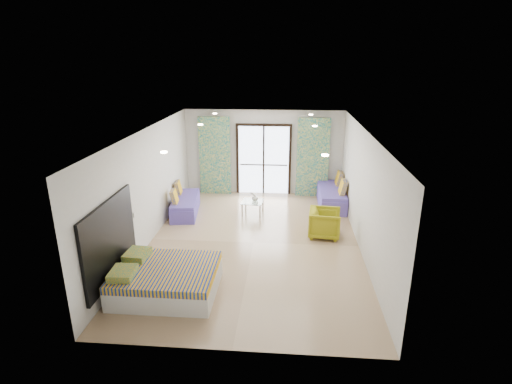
# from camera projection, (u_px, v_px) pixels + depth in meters

# --- Properties ---
(floor) EXTENTS (5.00, 7.50, 0.01)m
(floor) POSITION_uv_depth(u_px,v_px,m) (254.00, 243.00, 9.63)
(floor) COLOR #977A5A
(floor) RESTS_ON ground
(ceiling) EXTENTS (5.00, 7.50, 0.01)m
(ceiling) POSITION_uv_depth(u_px,v_px,m) (253.00, 131.00, 8.76)
(ceiling) COLOR silver
(ceiling) RESTS_ON ground
(wall_back) EXTENTS (5.00, 0.01, 2.70)m
(wall_back) POSITION_uv_depth(u_px,v_px,m) (264.00, 153.00, 12.73)
(wall_back) COLOR silver
(wall_back) RESTS_ON ground
(wall_front) EXTENTS (5.00, 0.01, 2.70)m
(wall_front) POSITION_uv_depth(u_px,v_px,m) (230.00, 273.00, 5.66)
(wall_front) COLOR silver
(wall_front) RESTS_ON ground
(wall_left) EXTENTS (0.01, 7.50, 2.70)m
(wall_left) POSITION_uv_depth(u_px,v_px,m) (148.00, 187.00, 9.39)
(wall_left) COLOR silver
(wall_left) RESTS_ON ground
(wall_right) EXTENTS (0.01, 7.50, 2.70)m
(wall_right) POSITION_uv_depth(u_px,v_px,m) (364.00, 192.00, 9.00)
(wall_right) COLOR silver
(wall_right) RESTS_ON ground
(balcony_door) EXTENTS (1.76, 0.08, 2.28)m
(balcony_door) POSITION_uv_depth(u_px,v_px,m) (264.00, 156.00, 12.73)
(balcony_door) COLOR black
(balcony_door) RESTS_ON floor
(balcony_rail) EXTENTS (1.52, 0.03, 0.04)m
(balcony_rail) POSITION_uv_depth(u_px,v_px,m) (264.00, 165.00, 12.84)
(balcony_rail) COLOR #595451
(balcony_rail) RESTS_ON balcony_door
(curtain_left) EXTENTS (1.00, 0.10, 2.50)m
(curtain_left) POSITION_uv_depth(u_px,v_px,m) (215.00, 156.00, 12.71)
(curtain_left) COLOR silver
(curtain_left) RESTS_ON floor
(curtain_right) EXTENTS (1.00, 0.10, 2.50)m
(curtain_right) POSITION_uv_depth(u_px,v_px,m) (313.00, 158.00, 12.48)
(curtain_right) COLOR silver
(curtain_right) RESTS_ON floor
(downlight_a) EXTENTS (0.12, 0.12, 0.02)m
(downlight_a) POSITION_uv_depth(u_px,v_px,m) (164.00, 152.00, 6.99)
(downlight_a) COLOR #FFE0B2
(downlight_a) RESTS_ON ceiling
(downlight_b) EXTENTS (0.12, 0.12, 0.02)m
(downlight_b) POSITION_uv_depth(u_px,v_px,m) (325.00, 155.00, 6.77)
(downlight_b) COLOR #FFE0B2
(downlight_b) RESTS_ON ceiling
(downlight_c) EXTENTS (0.12, 0.12, 0.02)m
(downlight_c) POSITION_uv_depth(u_px,v_px,m) (200.00, 125.00, 9.82)
(downlight_c) COLOR #FFE0B2
(downlight_c) RESTS_ON ceiling
(downlight_d) EXTENTS (0.12, 0.12, 0.02)m
(downlight_d) POSITION_uv_depth(u_px,v_px,m) (315.00, 126.00, 9.60)
(downlight_d) COLOR #FFE0B2
(downlight_d) RESTS_ON ceiling
(downlight_e) EXTENTS (0.12, 0.12, 0.02)m
(downlight_e) POSITION_uv_depth(u_px,v_px,m) (215.00, 114.00, 11.71)
(downlight_e) COLOR #FFE0B2
(downlight_e) RESTS_ON ceiling
(downlight_f) EXTENTS (0.12, 0.12, 0.02)m
(downlight_f) POSITION_uv_depth(u_px,v_px,m) (311.00, 115.00, 11.49)
(downlight_f) COLOR #FFE0B2
(downlight_f) RESTS_ON ceiling
(headboard) EXTENTS (0.06, 2.10, 1.50)m
(headboard) POSITION_uv_depth(u_px,v_px,m) (110.00, 240.00, 7.35)
(headboard) COLOR black
(headboard) RESTS_ON floor
(switch_plate) EXTENTS (0.02, 0.10, 0.10)m
(switch_plate) POSITION_uv_depth(u_px,v_px,m) (135.00, 215.00, 8.53)
(switch_plate) COLOR silver
(switch_plate) RESTS_ON wall_left
(bed) EXTENTS (1.87, 1.53, 0.65)m
(bed) POSITION_uv_depth(u_px,v_px,m) (165.00, 279.00, 7.53)
(bed) COLOR silver
(bed) RESTS_ON floor
(daybed_left) EXTENTS (0.88, 1.78, 0.84)m
(daybed_left) POSITION_uv_depth(u_px,v_px,m) (185.00, 205.00, 11.35)
(daybed_left) COLOR #5647AA
(daybed_left) RESTS_ON floor
(daybed_right) EXTENTS (0.75, 1.89, 0.93)m
(daybed_right) POSITION_uv_depth(u_px,v_px,m) (332.00, 196.00, 11.96)
(daybed_right) COLOR #5647AA
(daybed_right) RESTS_ON floor
(coffee_table) EXTENTS (0.63, 0.63, 0.67)m
(coffee_table) POSITION_uv_depth(u_px,v_px,m) (253.00, 203.00, 11.27)
(coffee_table) COLOR silver
(coffee_table) RESTS_ON floor
(vase) EXTENTS (0.20, 0.21, 0.19)m
(vase) POSITION_uv_depth(u_px,v_px,m) (255.00, 197.00, 11.28)
(vase) COLOR white
(vase) RESTS_ON coffee_table
(armchair) EXTENTS (0.77, 0.81, 0.77)m
(armchair) POSITION_uv_depth(u_px,v_px,m) (325.00, 222.00, 9.86)
(armchair) COLOR #938F13
(armchair) RESTS_ON floor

